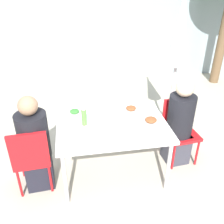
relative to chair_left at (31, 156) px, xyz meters
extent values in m
plane|color=#B2A893|center=(0.93, 0.15, -0.49)|extent=(24.00, 24.00, 0.00)
cube|color=#89999E|center=(0.93, 3.40, 1.01)|extent=(10.00, 0.20, 3.00)
cube|color=white|center=(0.93, 0.15, 0.22)|extent=(1.27, 0.96, 0.04)
cylinder|color=#B7B7B7|center=(0.35, -0.27, -0.15)|extent=(0.04, 0.04, 0.69)
cylinder|color=#B7B7B7|center=(1.51, -0.27, -0.15)|extent=(0.04, 0.04, 0.69)
cylinder|color=#B7B7B7|center=(0.35, 0.57, -0.15)|extent=(0.04, 0.04, 0.69)
cylinder|color=#B7B7B7|center=(1.51, 0.57, -0.15)|extent=(0.04, 0.04, 0.69)
cube|color=red|center=(-0.01, 0.08, -0.08)|extent=(0.43, 0.43, 0.04)
cube|color=red|center=(0.01, -0.10, 0.15)|extent=(0.40, 0.06, 0.42)
cylinder|color=red|center=(-0.19, 0.24, -0.30)|extent=(0.03, 0.03, 0.39)
cylinder|color=red|center=(0.15, 0.26, -0.30)|extent=(0.03, 0.03, 0.39)
cylinder|color=red|center=(-0.16, -0.10, -0.30)|extent=(0.03, 0.03, 0.39)
cylinder|color=red|center=(0.18, -0.08, -0.30)|extent=(0.03, 0.03, 0.39)
cube|color=black|center=(0.04, 0.08, -0.28)|extent=(0.33, 0.33, 0.43)
cylinder|color=black|center=(0.04, 0.08, 0.21)|extent=(0.34, 0.34, 0.54)
sphere|color=#9E7556|center=(0.04, 0.08, 0.58)|extent=(0.21, 0.21, 0.21)
cube|color=red|center=(1.87, 0.24, -0.08)|extent=(0.44, 0.44, 0.04)
cube|color=red|center=(1.85, 0.42, 0.15)|extent=(0.40, 0.07, 0.42)
cylinder|color=red|center=(2.05, 0.08, -0.30)|extent=(0.03, 0.03, 0.39)
cylinder|color=red|center=(1.72, 0.05, -0.30)|extent=(0.03, 0.03, 0.39)
cylinder|color=red|center=(2.02, 0.42, -0.30)|extent=(0.03, 0.03, 0.39)
cylinder|color=red|center=(1.68, 0.39, -0.30)|extent=(0.03, 0.03, 0.39)
cube|color=#383842|center=(1.82, 0.23, -0.28)|extent=(0.32, 0.32, 0.43)
cylinder|color=black|center=(1.82, 0.23, 0.21)|extent=(0.33, 0.33, 0.54)
sphere|color=beige|center=(1.82, 0.23, 0.58)|extent=(0.22, 0.22, 0.22)
cylinder|color=#333333|center=(1.95, 0.86, -0.47)|extent=(0.36, 0.36, 0.05)
cylinder|color=#BCBCBC|center=(1.95, 0.86, 0.57)|extent=(0.04, 0.04, 2.13)
cone|color=silver|center=(1.95, 0.86, 1.14)|extent=(0.27, 0.27, 0.98)
cylinder|color=white|center=(0.51, 0.44, 0.24)|extent=(0.21, 0.21, 0.01)
ellipsoid|color=#33702D|center=(0.51, 0.44, 0.28)|extent=(0.12, 0.12, 0.05)
cylinder|color=white|center=(1.38, 0.08, 0.24)|extent=(0.25, 0.25, 0.01)
ellipsoid|color=brown|center=(1.38, 0.08, 0.28)|extent=(0.14, 0.14, 0.06)
cylinder|color=white|center=(1.22, 0.40, 0.24)|extent=(0.23, 0.23, 0.01)
ellipsoid|color=brown|center=(1.22, 0.40, 0.28)|extent=(0.13, 0.13, 0.05)
cylinder|color=#51A338|center=(0.61, 0.17, 0.34)|extent=(0.06, 0.06, 0.20)
cylinder|color=white|center=(0.61, 0.17, 0.45)|extent=(0.04, 0.04, 0.02)
cylinder|color=white|center=(0.43, 0.08, 0.29)|extent=(0.08, 0.08, 0.11)
cylinder|color=white|center=(0.79, -0.03, 0.27)|extent=(0.15, 0.15, 0.06)
cylinder|color=brown|center=(3.80, 2.73, 0.54)|extent=(0.20, 0.20, 2.06)
camera|label=1|loc=(0.52, -2.28, 1.78)|focal=40.00mm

